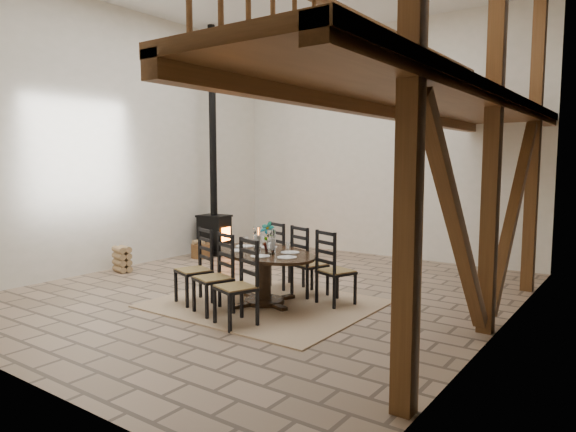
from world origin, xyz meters
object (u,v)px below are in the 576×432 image
Objects in this scene: log_basket at (202,250)px; log_stack at (122,259)px; dining_table at (265,277)px; wood_stove at (214,204)px.

log_stack is at bearing -94.57° from log_basket.
dining_table is 0.51× the size of wood_stove.
dining_table is 5.15× the size of log_stack.
log_basket is (0.09, -0.49, -0.95)m from wood_stove.
log_basket is (-3.37, 2.10, -0.24)m from dining_table.
wood_stove is at bearing 162.53° from dining_table.
dining_table is at bearing -42.76° from wood_stove.
log_stack reaches higher than log_basket.
wood_stove reaches higher than log_stack.
log_basket is 0.94× the size of log_stack.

